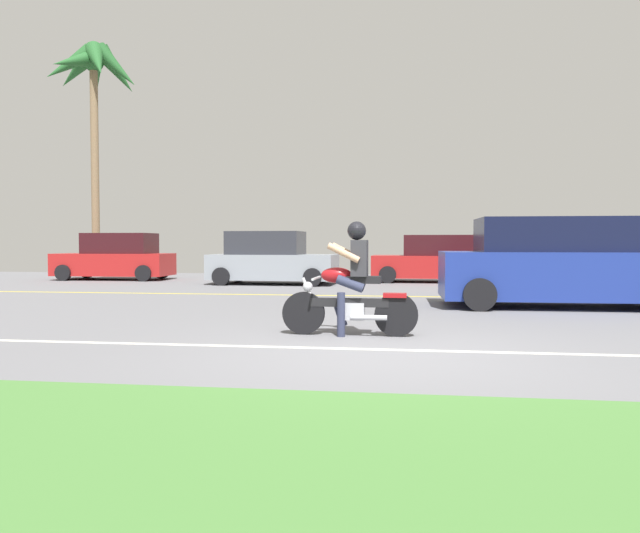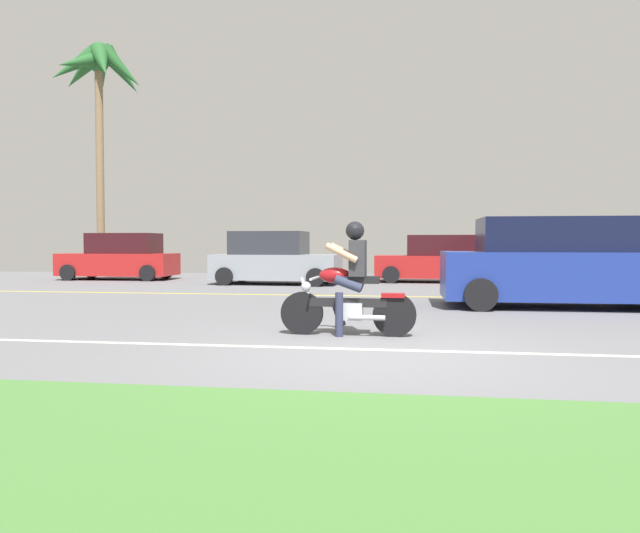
# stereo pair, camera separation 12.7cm
# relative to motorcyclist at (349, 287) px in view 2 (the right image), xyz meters

# --- Properties ---
(ground) EXTENTS (56.00, 30.00, 0.04)m
(ground) POSITION_rel_motorcyclist_xyz_m (0.45, 1.70, -0.71)
(ground) COLOR slate
(grass_median) EXTENTS (56.00, 3.80, 0.06)m
(grass_median) POSITION_rel_motorcyclist_xyz_m (0.45, -5.40, -0.66)
(grass_median) COLOR #477A38
(grass_median) RESTS_ON ground
(lane_line_near) EXTENTS (50.40, 0.12, 0.01)m
(lane_line_near) POSITION_rel_motorcyclist_xyz_m (0.45, -1.10, -0.68)
(lane_line_near) COLOR silver
(lane_line_near) RESTS_ON ground
(lane_line_far) EXTENTS (50.40, 0.12, 0.01)m
(lane_line_far) POSITION_rel_motorcyclist_xyz_m (0.45, 6.41, -0.68)
(lane_line_far) COLOR yellow
(lane_line_far) RESTS_ON ground
(motorcyclist) EXTENTS (1.94, 0.63, 1.62)m
(motorcyclist) POSITION_rel_motorcyclist_xyz_m (0.00, 0.00, 0.00)
(motorcyclist) COLOR black
(motorcyclist) RESTS_ON ground
(suv_nearby) EXTENTS (4.91, 2.20, 1.83)m
(suv_nearby) POSITION_rel_motorcyclist_xyz_m (3.91, 4.39, 0.21)
(suv_nearby) COLOR navy
(suv_nearby) RESTS_ON ground
(parked_car_0) EXTENTS (4.07, 1.90, 1.66)m
(parked_car_0) POSITION_rel_motorcyclist_xyz_m (-9.46, 11.84, 0.08)
(parked_car_0) COLOR #AD1E1E
(parked_car_0) RESTS_ON ground
(parked_car_1) EXTENTS (4.05, 2.07, 1.68)m
(parked_car_1) POSITION_rel_motorcyclist_xyz_m (-3.45, 10.32, 0.09)
(parked_car_1) COLOR #8C939E
(parked_car_1) RESTS_ON ground
(parked_car_2) EXTENTS (3.97, 1.90, 1.57)m
(parked_car_2) POSITION_rel_motorcyclist_xyz_m (1.72, 12.03, 0.05)
(parked_car_2) COLOR #AD1E1E
(parked_car_2) RESTS_ON ground
(parked_car_3) EXTENTS (4.49, 1.87, 1.56)m
(parked_car_3) POSITION_rel_motorcyclist_xyz_m (7.46, 11.37, 0.04)
(parked_car_3) COLOR silver
(parked_car_3) RESTS_ON ground
(palm_tree_0) EXTENTS (3.84, 3.88, 9.25)m
(palm_tree_0) POSITION_rel_motorcyclist_xyz_m (-11.50, 14.18, 7.21)
(palm_tree_0) COLOR #846B4C
(palm_tree_0) RESTS_ON ground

